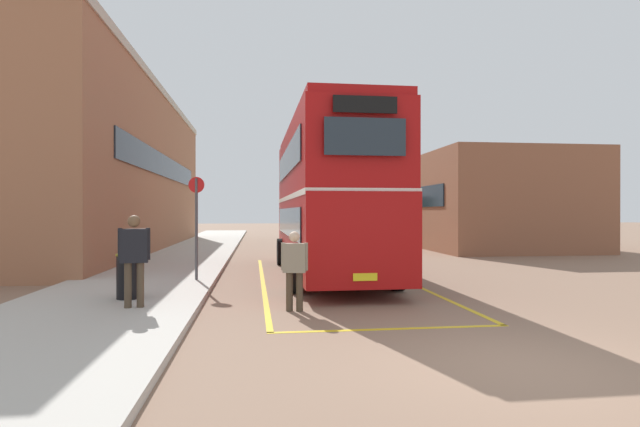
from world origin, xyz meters
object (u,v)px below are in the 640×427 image
Objects in this scene: single_deck_bus at (356,217)px; pedestrian_waiting_near at (134,253)px; bus_stop_sign at (196,218)px; pedestrian_boarding at (294,266)px; double_decker_bus at (328,196)px; litter_bin at (128,276)px.

single_deck_bus is 5.03× the size of pedestrian_waiting_near.
single_deck_bus is 23.28m from bus_stop_sign.
bus_stop_sign is (-2.42, 4.07, 0.91)m from pedestrian_boarding.
double_decker_bus is 20.61m from single_deck_bus.
pedestrian_boarding is 3.14m from pedestrian_waiting_near.
pedestrian_waiting_near is at bearing -70.99° from litter_bin.
litter_bin is (-3.51, 1.11, -0.30)m from pedestrian_boarding.
bus_stop_sign is (0.71, 4.04, 0.64)m from pedestrian_waiting_near.
double_decker_bus is 7.37m from pedestrian_waiting_near.
pedestrian_boarding is 0.57× the size of bus_stop_sign.
pedestrian_boarding is 0.89× the size of pedestrian_waiting_near.
single_deck_bus is 9.39× the size of litter_bin.
double_decker_bus is at bearing 50.74° from pedestrian_waiting_near.
litter_bin is (-9.78, -24.55, -1.01)m from single_deck_bus.
bus_stop_sign is at bearing -157.93° from double_decker_bus.
single_deck_bus is 27.31m from pedestrian_waiting_near.
double_decker_bus reaches higher than pedestrian_boarding.
bus_stop_sign reaches higher than litter_bin.
litter_bin is at bearing -110.06° from bus_stop_sign.
pedestrian_waiting_near reaches higher than litter_bin.
double_decker_bus is 4.24m from bus_stop_sign.
single_deck_bus is 26.43m from pedestrian_boarding.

